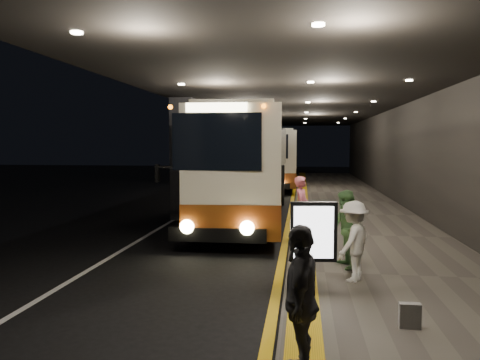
# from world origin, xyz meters

# --- Properties ---
(ground) EXTENTS (90.00, 90.00, 0.00)m
(ground) POSITION_xyz_m (0.00, 0.00, 0.00)
(ground) COLOR black
(lane_line_white) EXTENTS (0.12, 50.00, 0.01)m
(lane_line_white) POSITION_xyz_m (-1.80, 5.00, 0.01)
(lane_line_white) COLOR silver
(lane_line_white) RESTS_ON ground
(kerb_stripe_yellow) EXTENTS (0.18, 50.00, 0.01)m
(kerb_stripe_yellow) POSITION_xyz_m (2.35, 5.00, 0.01)
(kerb_stripe_yellow) COLOR gold
(kerb_stripe_yellow) RESTS_ON ground
(sidewalk) EXTENTS (4.50, 50.00, 0.15)m
(sidewalk) POSITION_xyz_m (4.75, 5.00, 0.07)
(sidewalk) COLOR #514C44
(sidewalk) RESTS_ON ground
(tactile_strip) EXTENTS (0.50, 50.00, 0.01)m
(tactile_strip) POSITION_xyz_m (2.85, 5.00, 0.16)
(tactile_strip) COLOR gold
(tactile_strip) RESTS_ON sidewalk
(terminal_wall) EXTENTS (0.10, 50.00, 6.00)m
(terminal_wall) POSITION_xyz_m (7.00, 5.00, 3.00)
(terminal_wall) COLOR black
(terminal_wall) RESTS_ON ground
(support_columns) EXTENTS (0.80, 24.80, 4.40)m
(support_columns) POSITION_xyz_m (-1.50, 4.00, 2.20)
(support_columns) COLOR black
(support_columns) RESTS_ON ground
(canopy) EXTENTS (9.00, 50.00, 0.40)m
(canopy) POSITION_xyz_m (2.50, 5.00, 4.60)
(canopy) COLOR black
(canopy) RESTS_ON support_columns
(coach_main) EXTENTS (3.11, 12.09, 3.74)m
(coach_main) POSITION_xyz_m (0.77, 4.32, 1.79)
(coach_main) COLOR beige
(coach_main) RESTS_ON ground
(coach_second) EXTENTS (2.93, 11.25, 3.50)m
(coach_second) POSITION_xyz_m (1.05, 17.76, 1.68)
(coach_second) COLOR beige
(coach_second) RESTS_ON ground
(passenger_boarding) EXTENTS (0.51, 0.68, 1.71)m
(passenger_boarding) POSITION_xyz_m (2.80, 0.28, 1.01)
(passenger_boarding) COLOR #D5637B
(passenger_boarding) RESTS_ON sidewalk
(passenger_waiting_green) EXTENTS (0.65, 0.88, 1.64)m
(passenger_waiting_green) POSITION_xyz_m (3.70, -2.77, 0.97)
(passenger_waiting_green) COLOR #4C7F46
(passenger_waiting_green) RESTS_ON sidewalk
(passenger_waiting_white) EXTENTS (0.90, 1.08, 1.53)m
(passenger_waiting_white) POSITION_xyz_m (3.78, -3.67, 0.92)
(passenger_waiting_white) COLOR silver
(passenger_waiting_white) RESTS_ON sidewalk
(passenger_waiting_grey) EXTENTS (0.59, 1.05, 1.72)m
(passenger_waiting_grey) POSITION_xyz_m (2.80, -7.50, 1.01)
(passenger_waiting_grey) COLOR #4E4E53
(passenger_waiting_grey) RESTS_ON sidewalk
(bag_polka) EXTENTS (0.29, 0.13, 0.36)m
(bag_polka) POSITION_xyz_m (4.33, -5.93, 0.33)
(bag_polka) COLOR black
(bag_polka) RESTS_ON sidewalk
(info_sign) EXTENTS (0.78, 0.21, 1.64)m
(info_sign) POSITION_xyz_m (3.00, -4.84, 1.26)
(info_sign) COLOR black
(info_sign) RESTS_ON sidewalk
(stanchion_post) EXTENTS (0.05, 0.05, 1.17)m
(stanchion_post) POSITION_xyz_m (2.75, -2.46, 0.73)
(stanchion_post) COLOR black
(stanchion_post) RESTS_ON sidewalk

